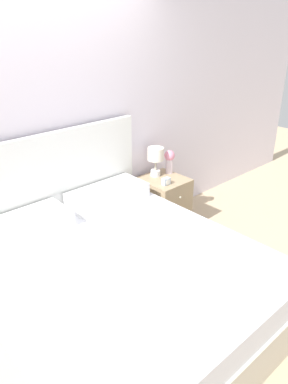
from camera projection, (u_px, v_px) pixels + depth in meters
The scene contains 7 objects.
ground_plane at pixel (61, 259), 3.68m from camera, with size 12.00×12.00×0.00m, color #CCB28E.
wall_back at pixel (42, 129), 3.17m from camera, with size 8.00×0.06×2.60m.
bed at pixel (123, 280), 2.90m from camera, with size 1.79×2.09×1.28m.
nightstand at pixel (163, 204), 4.09m from camera, with size 0.43×0.49×0.60m.
table_lamp at pixel (156, 157), 3.95m from camera, with size 0.17×0.17×0.32m.
flower_vase at pixel (170, 160), 4.05m from camera, with size 0.11×0.11×0.26m.
alarm_clock at pixel (166, 181), 3.81m from camera, with size 0.08×0.06×0.07m.
Camera 1 is at (-1.45, -2.80, 2.18)m, focal length 35.00 mm.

